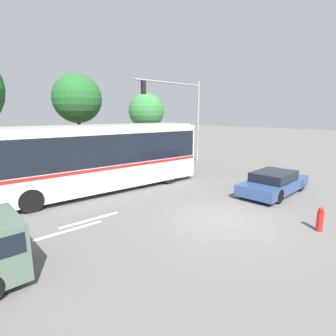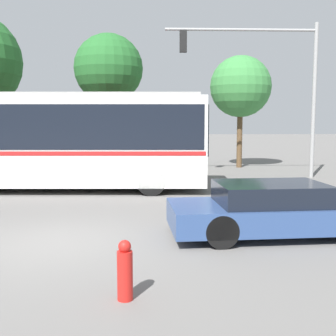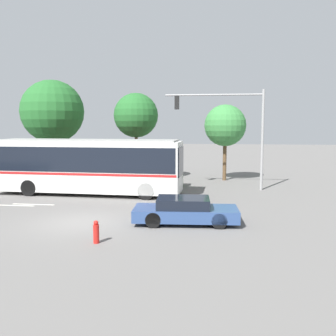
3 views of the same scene
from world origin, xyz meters
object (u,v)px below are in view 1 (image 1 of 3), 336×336
object	(u,v)px
sedan_foreground	(274,183)
street_tree_right	(146,111)
city_bus	(95,155)
street_tree_centre	(77,99)
fire_hydrant	(320,220)
traffic_light_pole	(183,108)

from	to	relation	value
sedan_foreground	street_tree_right	xyz separation A→B (m)	(2.03, 13.48, 3.72)
city_bus	street_tree_centre	world-z (taller)	street_tree_centre
street_tree_centre	fire_hydrant	size ratio (longest dim) A/B	7.90
sedan_foreground	traffic_light_pole	distance (m)	10.41
sedan_foreground	fire_hydrant	world-z (taller)	sedan_foreground
city_bus	fire_hydrant	distance (m)	10.33
traffic_light_pole	fire_hydrant	distance (m)	14.33
sedan_foreground	traffic_light_pole	world-z (taller)	traffic_light_pole
sedan_foreground	street_tree_centre	bearing A→B (deg)	107.42
sedan_foreground	street_tree_centre	world-z (taller)	street_tree_centre
fire_hydrant	sedan_foreground	bearing A→B (deg)	46.82
street_tree_right	street_tree_centre	bearing A→B (deg)	-171.28
street_tree_centre	fire_hydrant	world-z (taller)	street_tree_centre
city_bus	fire_hydrant	bearing A→B (deg)	-67.44
street_tree_centre	street_tree_right	xyz separation A→B (m)	(6.84, 1.05, -0.78)
street_tree_right	fire_hydrant	xyz separation A→B (m)	(-5.06, -16.71, -3.87)
sedan_foreground	street_tree_centre	distance (m)	14.07
traffic_light_pole	city_bus	bearing A→B (deg)	17.74
sedan_foreground	traffic_light_pole	bearing A→B (deg)	70.49
city_bus	traffic_light_pole	world-z (taller)	traffic_light_pole
street_tree_right	sedan_foreground	bearing A→B (deg)	-98.55
traffic_light_pole	fire_hydrant	bearing A→B (deg)	65.68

